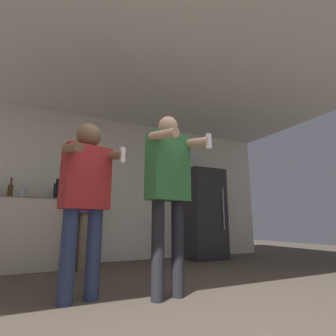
# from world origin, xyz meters

# --- Properties ---
(wall_back) EXTENTS (7.00, 0.06, 2.55)m
(wall_back) POSITION_xyz_m (0.00, 3.37, 1.27)
(wall_back) COLOR beige
(wall_back) RESTS_ON ground_plane
(ceiling_slab) EXTENTS (7.00, 3.86, 0.05)m
(ceiling_slab) POSITION_xyz_m (0.00, 1.67, 2.57)
(ceiling_slab) COLOR silver
(ceiling_slab) RESTS_ON wall_back
(refrigerator) EXTENTS (0.71, 0.75, 1.66)m
(refrigerator) POSITION_xyz_m (1.89, 2.98, 0.83)
(refrigerator) COLOR #262628
(refrigerator) RESTS_ON ground_plane
(counter) EXTENTS (1.57, 0.60, 1.00)m
(counter) POSITION_xyz_m (-0.90, 3.06, 0.50)
(counter) COLOR #BCB29E
(counter) RESTS_ON ground_plane
(bottle_red_label) EXTENTS (0.08, 0.08, 0.23)m
(bottle_red_label) POSITION_xyz_m (-1.17, 3.11, 1.09)
(bottle_red_label) COLOR silver
(bottle_red_label) RESTS_ON counter
(bottle_amber_bourbon) EXTENTS (0.10, 0.10, 0.36)m
(bottle_amber_bourbon) POSITION_xyz_m (-0.71, 3.11, 1.14)
(bottle_amber_bourbon) COLOR black
(bottle_amber_bourbon) RESTS_ON counter
(bottle_brown_liquor) EXTENTS (0.07, 0.07, 0.33)m
(bottle_brown_liquor) POSITION_xyz_m (-0.48, 3.11, 1.14)
(bottle_brown_liquor) COLOR #563314
(bottle_brown_liquor) RESTS_ON counter
(bottle_short_whiskey) EXTENTS (0.07, 0.07, 0.30)m
(bottle_short_whiskey) POSITION_xyz_m (-1.33, 3.11, 1.11)
(bottle_short_whiskey) COLOR #563314
(bottle_short_whiskey) RESTS_ON counter
(person_woman_foreground) EXTENTS (0.53, 0.54, 1.68)m
(person_woman_foreground) POSITION_xyz_m (0.15, 0.89, 1.02)
(person_woman_foreground) COLOR black
(person_woman_foreground) RESTS_ON ground_plane
(person_man_side) EXTENTS (0.53, 0.50, 1.57)m
(person_man_side) POSITION_xyz_m (-0.57, 1.13, 0.93)
(person_man_side) COLOR navy
(person_man_side) RESTS_ON ground_plane
(person_spectator_back) EXTENTS (0.43, 0.53, 1.58)m
(person_spectator_back) POSITION_xyz_m (-0.41, 2.66, 0.91)
(person_spectator_back) COLOR #75664C
(person_spectator_back) RESTS_ON ground_plane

